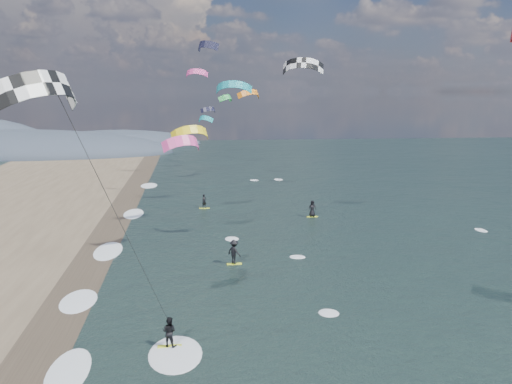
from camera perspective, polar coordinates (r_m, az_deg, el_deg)
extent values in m
cube|color=#382D23|center=(32.16, -20.00, -13.40)|extent=(3.00, 240.00, 0.00)
ellipsoid|color=#3D4756|center=(124.51, -23.13, 3.46)|extent=(64.00, 24.00, 10.00)
ellipsoid|color=#3D4756|center=(140.35, -13.74, 4.62)|extent=(40.00, 18.00, 7.00)
cube|color=#D3E628|center=(29.49, -8.63, -15.03)|extent=(1.19, 0.37, 0.06)
imported|color=black|center=(29.17, -8.68, -13.63)|extent=(0.90, 0.82, 1.51)
ellipsoid|color=white|center=(28.77, -8.07, -15.75)|extent=(2.60, 4.20, 0.12)
cylinder|color=black|center=(24.51, -13.40, -3.05)|extent=(0.02, 0.02, 13.40)
cube|color=#D3E628|center=(42.06, -2.19, -7.19)|extent=(1.10, 0.35, 0.05)
imported|color=black|center=(41.80, -2.19, -5.99)|extent=(1.27, 1.28, 1.78)
cube|color=#D3E628|center=(57.79, 5.64, -2.47)|extent=(1.10, 0.35, 0.05)
imported|color=black|center=(57.62, 5.65, -1.65)|extent=(0.84, 0.58, 1.64)
cube|color=#D3E628|center=(61.92, -5.19, -1.62)|extent=(1.10, 0.35, 0.05)
imported|color=black|center=(61.77, -5.20, -0.91)|extent=(0.66, 0.60, 1.50)
ellipsoid|color=white|center=(28.36, -19.45, -16.64)|extent=(2.40, 5.40, 0.11)
ellipsoid|color=white|center=(36.47, -16.32, -10.38)|extent=(2.40, 5.40, 0.11)
ellipsoid|color=white|center=(46.83, -14.09, -5.73)|extent=(2.40, 5.40, 0.11)
ellipsoid|color=white|center=(60.33, -12.40, -2.15)|extent=(2.40, 5.40, 0.11)
ellipsoid|color=white|center=(77.96, -11.10, 0.62)|extent=(2.40, 5.40, 0.11)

